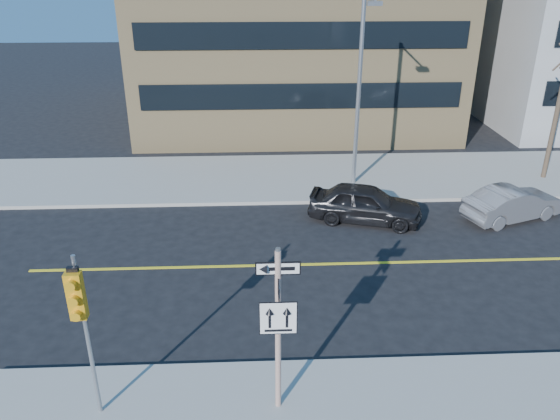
{
  "coord_description": "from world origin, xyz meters",
  "views": [
    {
      "loc": [
        -0.39,
        -11.94,
        9.38
      ],
      "look_at": [
        0.33,
        4.0,
        2.05
      ],
      "focal_mm": 35.0,
      "sensor_mm": 36.0,
      "label": 1
    }
  ],
  "objects_px": {
    "traffic_signal": "(79,308)",
    "sign_pole": "(278,323)",
    "parked_car_a": "(365,203)",
    "parked_car_b": "(513,203)",
    "streetlight_a": "(360,82)"
  },
  "relations": [
    {
      "from": "parked_car_a",
      "to": "parked_car_b",
      "type": "distance_m",
      "value": 5.85
    },
    {
      "from": "sign_pole",
      "to": "streetlight_a",
      "type": "height_order",
      "value": "streetlight_a"
    },
    {
      "from": "traffic_signal",
      "to": "parked_car_b",
      "type": "relative_size",
      "value": 0.99
    },
    {
      "from": "traffic_signal",
      "to": "sign_pole",
      "type": "bearing_deg",
      "value": 2.11
    },
    {
      "from": "sign_pole",
      "to": "traffic_signal",
      "type": "height_order",
      "value": "sign_pole"
    },
    {
      "from": "parked_car_a",
      "to": "parked_car_b",
      "type": "bearing_deg",
      "value": -74.36
    },
    {
      "from": "streetlight_a",
      "to": "sign_pole",
      "type": "bearing_deg",
      "value": -106.77
    },
    {
      "from": "sign_pole",
      "to": "streetlight_a",
      "type": "relative_size",
      "value": 0.51
    },
    {
      "from": "sign_pole",
      "to": "traffic_signal",
      "type": "distance_m",
      "value": 4.05
    },
    {
      "from": "parked_car_b",
      "to": "streetlight_a",
      "type": "xyz_separation_m",
      "value": [
        -5.67,
        3.54,
        4.09
      ]
    },
    {
      "from": "traffic_signal",
      "to": "streetlight_a",
      "type": "distance_m",
      "value": 15.72
    },
    {
      "from": "parked_car_b",
      "to": "streetlight_a",
      "type": "distance_m",
      "value": 7.83
    },
    {
      "from": "parked_car_a",
      "to": "parked_car_b",
      "type": "height_order",
      "value": "parked_car_a"
    },
    {
      "from": "parked_car_b",
      "to": "parked_car_a",
      "type": "bearing_deg",
      "value": 69.15
    },
    {
      "from": "sign_pole",
      "to": "parked_car_b",
      "type": "height_order",
      "value": "sign_pole"
    }
  ]
}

